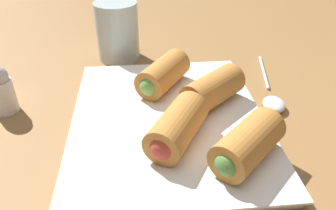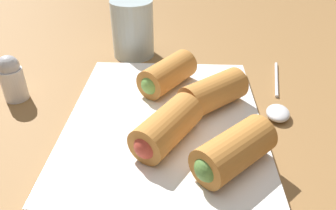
{
  "view_description": "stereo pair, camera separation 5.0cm",
  "coord_description": "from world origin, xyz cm",
  "px_view_note": "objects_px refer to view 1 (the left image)",
  "views": [
    {
      "loc": [
        -32.9,
        5.45,
        28.56
      ],
      "look_at": [
        2.13,
        1.98,
        5.27
      ],
      "focal_mm": 35.0,
      "sensor_mm": 36.0,
      "label": 1
    },
    {
      "loc": [
        -33.04,
        0.45,
        28.56
      ],
      "look_at": [
        2.13,
        1.98,
        5.27
      ],
      "focal_mm": 35.0,
      "sensor_mm": 36.0,
      "label": 2
    }
  ],
  "objects_px": {
    "serving_plate": "(168,121)",
    "spoon": "(272,99)",
    "drinking_glass": "(117,31)",
    "salt_shaker": "(0,90)"
  },
  "relations": [
    {
      "from": "serving_plate",
      "to": "salt_shaker",
      "type": "bearing_deg",
      "value": 75.6
    },
    {
      "from": "drinking_glass",
      "to": "salt_shaker",
      "type": "bearing_deg",
      "value": 136.35
    },
    {
      "from": "spoon",
      "to": "drinking_glass",
      "type": "xyz_separation_m",
      "value": [
        0.18,
        0.23,
        0.04
      ]
    },
    {
      "from": "serving_plate",
      "to": "spoon",
      "type": "xyz_separation_m",
      "value": [
        0.04,
        -0.16,
        -0.0
      ]
    },
    {
      "from": "spoon",
      "to": "serving_plate",
      "type": "bearing_deg",
      "value": 103.99
    },
    {
      "from": "drinking_glass",
      "to": "spoon",
      "type": "bearing_deg",
      "value": -128.63
    },
    {
      "from": "serving_plate",
      "to": "drinking_glass",
      "type": "distance_m",
      "value": 0.24
    },
    {
      "from": "drinking_glass",
      "to": "salt_shaker",
      "type": "height_order",
      "value": "drinking_glass"
    },
    {
      "from": "spoon",
      "to": "salt_shaker",
      "type": "distance_m",
      "value": 0.39
    },
    {
      "from": "serving_plate",
      "to": "drinking_glass",
      "type": "height_order",
      "value": "drinking_glass"
    }
  ]
}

